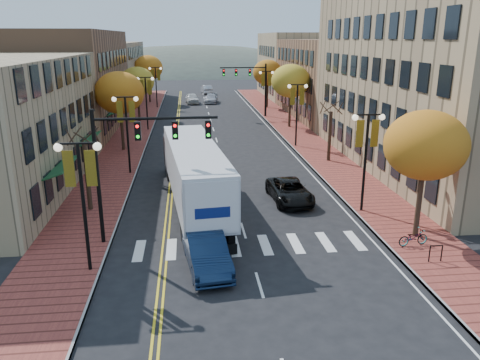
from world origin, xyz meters
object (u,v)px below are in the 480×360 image
object	(u,v)px
semi_truck	(192,168)
black_suv	(290,191)
navy_sedan	(206,251)
bicycle	(413,237)

from	to	relation	value
semi_truck	black_suv	world-z (taller)	semi_truck
navy_sedan	black_suv	bearing A→B (deg)	49.06
navy_sedan	bicycle	world-z (taller)	navy_sedan
semi_truck	bicycle	distance (m)	13.53
black_suv	semi_truck	bearing A→B (deg)	176.56
black_suv	bicycle	world-z (taller)	black_suv
navy_sedan	bicycle	xyz separation A→B (m)	(10.49, 0.95, -0.24)
navy_sedan	black_suv	distance (m)	10.36
semi_truck	black_suv	bearing A→B (deg)	-6.19
navy_sedan	black_suv	size ratio (longest dim) A/B	0.99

